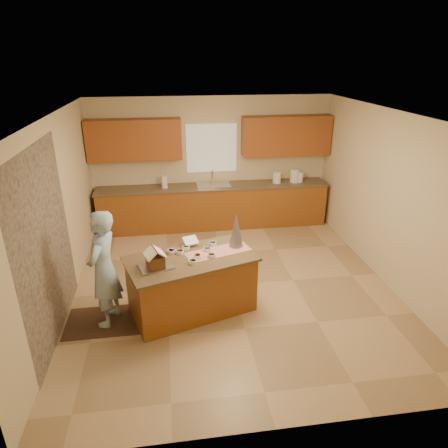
{
  "coord_description": "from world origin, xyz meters",
  "views": [
    {
      "loc": [
        -0.92,
        -5.51,
        3.47
      ],
      "look_at": [
        -0.1,
        0.2,
        1.0
      ],
      "focal_mm": 32.04,
      "sensor_mm": 36.0,
      "label": 1
    }
  ],
  "objects_px": {
    "island_base": "(192,286)",
    "boy": "(104,269)",
    "tinsel_tree": "(236,230)",
    "gingerbread_house": "(155,259)"
  },
  "relations": [
    {
      "from": "island_base",
      "to": "boy",
      "type": "xyz_separation_m",
      "value": [
        -1.16,
        -0.11,
        0.42
      ]
    },
    {
      "from": "island_base",
      "to": "boy",
      "type": "distance_m",
      "value": 1.24
    },
    {
      "from": "tinsel_tree",
      "to": "boy",
      "type": "relative_size",
      "value": 0.31
    },
    {
      "from": "tinsel_tree",
      "to": "gingerbread_house",
      "type": "bearing_deg",
      "value": -158.05
    },
    {
      "from": "island_base",
      "to": "tinsel_tree",
      "type": "distance_m",
      "value": 1.02
    },
    {
      "from": "tinsel_tree",
      "to": "island_base",
      "type": "bearing_deg",
      "value": -158.69
    },
    {
      "from": "boy",
      "to": "gingerbread_house",
      "type": "relative_size",
      "value": 5.02
    },
    {
      "from": "island_base",
      "to": "tinsel_tree",
      "type": "height_order",
      "value": "tinsel_tree"
    },
    {
      "from": "island_base",
      "to": "boy",
      "type": "relative_size",
      "value": 1.02
    },
    {
      "from": "tinsel_tree",
      "to": "boy",
      "type": "bearing_deg",
      "value": -168.58
    }
  ]
}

